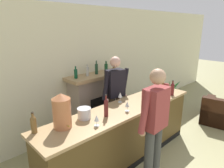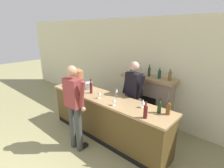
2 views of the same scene
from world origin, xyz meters
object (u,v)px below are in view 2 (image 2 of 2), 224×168
(ice_bucket_steel, at_px, (89,86))
(wine_bottle_riesling_slim, at_px, (91,87))
(fireplace_stone, at_px, (148,100))
(person_bartender, at_px, (133,95))
(wine_bottle_rose_blush, at_px, (146,111))
(wine_glass_front_right, at_px, (143,102))
(wine_glass_by_dispenser, at_px, (114,100))
(wine_glass_mid_counter, at_px, (117,91))
(person_customer, at_px, (74,105))
(copper_dispenser, at_px, (79,77))
(wine_bottle_burgundy_dark, at_px, (159,106))
(wine_glass_near_bucket, at_px, (99,93))
(wine_bottle_port_short, at_px, (75,78))
(wine_bottle_chardonnay_pale, at_px, (168,108))
(wine_glass_front_left, at_px, (79,87))

(ice_bucket_steel, relative_size, wine_bottle_riesling_slim, 0.60)
(fireplace_stone, height_order, person_bartender, person_bartender)
(wine_bottle_rose_blush, height_order, wine_glass_front_right, wine_bottle_rose_blush)
(wine_glass_by_dispenser, relative_size, wine_glass_front_right, 0.89)
(fireplace_stone, relative_size, wine_glass_mid_counter, 8.67)
(person_customer, bearing_deg, copper_dispenser, 137.71)
(fireplace_stone, height_order, copper_dispenser, fireplace_stone)
(wine_bottle_burgundy_dark, bearing_deg, fireplace_stone, 128.29)
(wine_bottle_rose_blush, height_order, wine_glass_near_bucket, wine_bottle_rose_blush)
(wine_bottle_riesling_slim, relative_size, wine_bottle_port_short, 1.21)
(wine_glass_by_dispenser, bearing_deg, wine_bottle_chardonnay_pale, 19.73)
(wine_bottle_chardonnay_pale, relative_size, wine_glass_near_bucket, 1.65)
(wine_bottle_rose_blush, bearing_deg, wine_bottle_riesling_slim, 173.04)
(person_customer, bearing_deg, wine_bottle_riesling_slim, 111.22)
(wine_bottle_riesling_slim, xyz_separation_m, wine_glass_front_left, (-0.30, -0.13, -0.04))
(person_customer, height_order, wine_bottle_rose_blush, person_customer)
(person_bartender, relative_size, wine_bottle_port_short, 6.22)
(person_customer, xyz_separation_m, wine_glass_mid_counter, (0.30, 0.95, 0.12))
(wine_bottle_riesling_slim, height_order, wine_glass_near_bucket, wine_bottle_riesling_slim)
(fireplace_stone, distance_m, copper_dispenser, 1.92)
(wine_glass_by_dispenser, bearing_deg, wine_bottle_burgundy_dark, 20.27)
(wine_glass_front_right, bearing_deg, person_bartender, 139.70)
(wine_bottle_rose_blush, relative_size, wine_glass_front_right, 1.76)
(person_customer, distance_m, wine_bottle_riesling_slim, 0.76)
(copper_dispenser, bearing_deg, wine_glass_near_bucket, -13.48)
(wine_glass_front_left, bearing_deg, ice_bucket_steel, 88.04)
(wine_glass_near_bucket, bearing_deg, wine_bottle_riesling_slim, 165.66)
(wine_bottle_riesling_slim, height_order, wine_bottle_port_short, wine_bottle_riesling_slim)
(person_customer, xyz_separation_m, wine_glass_near_bucket, (0.10, 0.60, 0.11))
(copper_dispenser, bearing_deg, person_bartender, 17.19)
(person_customer, bearing_deg, wine_glass_front_left, 135.36)
(fireplace_stone, distance_m, ice_bucket_steel, 1.59)
(wine_bottle_rose_blush, bearing_deg, wine_glass_front_right, 127.75)
(person_bartender, bearing_deg, wine_glass_mid_counter, -122.43)
(person_bartender, height_order, wine_glass_mid_counter, person_bartender)
(wine_glass_mid_counter, xyz_separation_m, wine_glass_by_dispenser, (0.28, -0.42, -0.02))
(person_customer, height_order, ice_bucket_steel, person_customer)
(wine_glass_near_bucket, distance_m, wine_glass_front_left, 0.67)
(person_bartender, bearing_deg, fireplace_stone, 86.92)
(ice_bucket_steel, xyz_separation_m, wine_bottle_port_short, (-0.71, 0.11, 0.05))
(person_customer, distance_m, wine_bottle_burgundy_dark, 1.64)
(copper_dispenser, relative_size, wine_bottle_chardonnay_pale, 1.74)
(copper_dispenser, xyz_separation_m, wine_glass_near_bucket, (1.03, -0.25, -0.13))
(wine_bottle_riesling_slim, relative_size, wine_bottle_rose_blush, 1.14)
(copper_dispenser, height_order, wine_glass_by_dispenser, copper_dispenser)
(ice_bucket_steel, height_order, wine_glass_by_dispenser, ice_bucket_steel)
(ice_bucket_steel, distance_m, wine_glass_near_bucket, 0.71)
(wine_glass_mid_counter, bearing_deg, wine_glass_near_bucket, -119.68)
(person_customer, relative_size, copper_dispenser, 3.71)
(person_bartender, bearing_deg, person_customer, -112.04)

